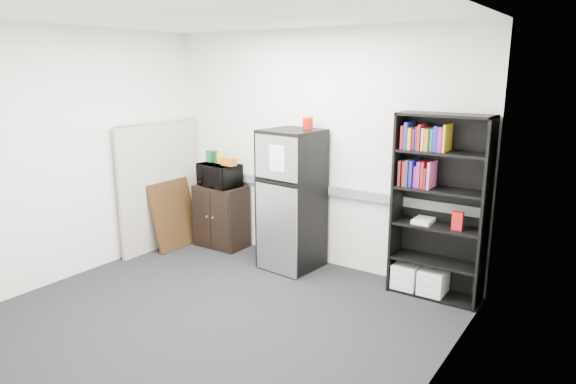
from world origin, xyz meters
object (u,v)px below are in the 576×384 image
object	(u,v)px
cubicle_partition	(161,185)
cabinet	(221,216)
bookshelf	(438,203)
microwave	(219,175)
refrigerator	(291,200)

from	to	relation	value
cubicle_partition	cabinet	distance (m)	0.86
bookshelf	microwave	distance (m)	2.77
cubicle_partition	microwave	size ratio (longest dim) A/B	3.11
bookshelf	refrigerator	world-z (taller)	bookshelf
cubicle_partition	refrigerator	distance (m)	1.81
cubicle_partition	microwave	distance (m)	0.77
cabinet	microwave	world-z (taller)	microwave
cabinet	microwave	distance (m)	0.55
refrigerator	cubicle_partition	bearing A→B (deg)	-163.64
cubicle_partition	cabinet	xyz separation A→B (m)	(0.63, 0.42, -0.41)
cabinet	microwave	bearing A→B (deg)	-90.00
cabinet	refrigerator	xyz separation A→B (m)	(1.14, -0.08, 0.40)
cubicle_partition	cabinet	world-z (taller)	cubicle_partition
bookshelf	cubicle_partition	xyz separation A→B (m)	(-3.41, -0.49, -0.16)
bookshelf	cubicle_partition	size ratio (longest dim) A/B	1.14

